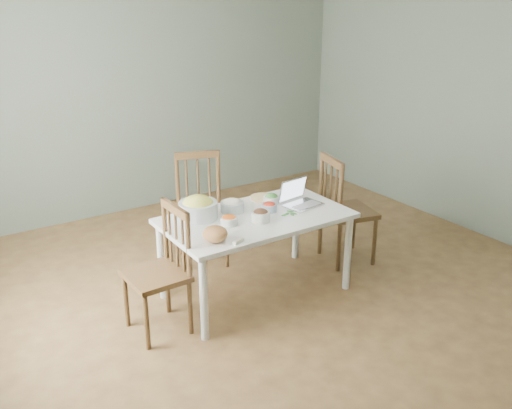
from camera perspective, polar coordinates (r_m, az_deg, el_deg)
floor at (r=4.96m, az=2.01°, el=-8.45°), size 5.00×5.00×0.00m
wall_back at (r=6.61m, az=-10.72°, el=11.12°), size 5.00×0.00×2.70m
wall_right at (r=6.23m, az=21.56°, el=9.46°), size 0.00×5.00×2.70m
dining_table at (r=4.74m, az=-0.00°, el=-5.13°), size 1.51×0.85×0.71m
chair_far at (r=5.26m, az=-5.48°, el=-0.60°), size 0.57×0.56×1.03m
chair_left at (r=4.24m, az=-10.10°, el=-6.76°), size 0.42×0.44×0.98m
chair_right at (r=5.34m, az=9.30°, el=-0.44°), size 0.53×0.55×1.03m
bread_boule at (r=4.12m, az=-4.15°, el=-2.97°), size 0.22×0.22×0.12m
butter_stick at (r=4.11m, az=-1.80°, el=-3.72°), size 0.10×0.06×0.03m
bowl_squash at (r=4.55m, az=-5.86°, el=-0.28°), size 0.34×0.34×0.18m
bowl_carrot at (r=4.43m, az=-2.74°, el=-1.54°), size 0.14×0.14×0.08m
bowl_onion at (r=4.68m, az=-2.42°, el=-0.08°), size 0.24×0.24×0.11m
bowl_mushroom at (r=4.48m, az=0.47°, el=-1.09°), size 0.18×0.18×0.10m
bowl_redpep at (r=4.68m, az=1.34°, el=-0.22°), size 0.17×0.17×0.08m
bowl_broccoli at (r=4.85m, az=1.56°, el=0.61°), size 0.18×0.18×0.09m
flatbread at (r=4.97m, az=0.69°, el=0.69°), size 0.27×0.27×0.02m
basil_bunch at (r=4.63m, az=3.26°, el=-0.88°), size 0.17×0.17×0.02m
laptop at (r=4.79m, az=4.83°, el=1.08°), size 0.34×0.30×0.21m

